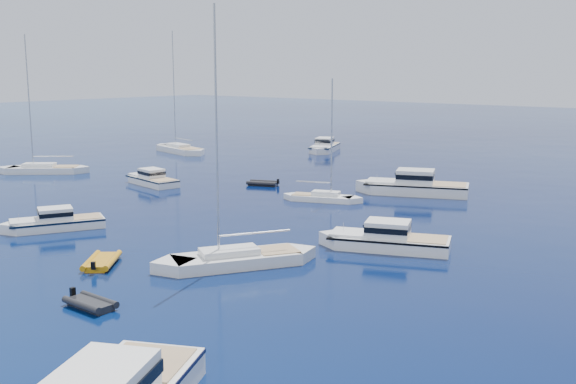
# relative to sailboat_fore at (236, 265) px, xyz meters

# --- Properties ---
(motor_cruiser_left) EXTENTS (5.75, 8.23, 2.09)m
(motor_cruiser_left) POSITION_rel_sailboat_fore_xyz_m (-17.01, -1.80, 0.00)
(motor_cruiser_left) COLOR white
(motor_cruiser_left) RESTS_ON ground
(motor_cruiser_centre) EXTENTS (9.77, 6.24, 2.46)m
(motor_cruiser_centre) POSITION_rel_sailboat_fore_xyz_m (4.97, 9.03, 0.00)
(motor_cruiser_centre) COLOR white
(motor_cruiser_centre) RESTS_ON ground
(motor_cruiser_far_l) EXTENTS (8.43, 3.84, 2.13)m
(motor_cruiser_far_l) POSITION_rel_sailboat_fore_xyz_m (-27.07, 15.68, 0.00)
(motor_cruiser_far_l) COLOR white
(motor_cruiser_far_l) RESTS_ON ground
(motor_cruiser_distant) EXTENTS (11.92, 7.72, 3.01)m
(motor_cruiser_distant) POSITION_rel_sailboat_fore_xyz_m (-3.49, 28.01, 0.00)
(motor_cruiser_distant) COLOR silver
(motor_cruiser_distant) RESTS_ON ground
(motor_cruiser_horizon) EXTENTS (6.51, 10.08, 2.54)m
(motor_cruiser_horizon) POSITION_rel_sailboat_fore_xyz_m (-30.02, 49.91, 0.00)
(motor_cruiser_horizon) COLOR white
(motor_cruiser_horizon) RESTS_ON ground
(sailboat_fore) EXTENTS (7.93, 10.84, 16.02)m
(sailboat_fore) POSITION_rel_sailboat_fore_xyz_m (0.00, 0.00, 0.00)
(sailboat_fore) COLOR silver
(sailboat_fore) RESTS_ON ground
(sailboat_mid_l) EXTENTS (10.20, 9.34, 16.17)m
(sailboat_mid_l) POSITION_rel_sailboat_fore_xyz_m (-42.82, 12.92, 0.00)
(sailboat_mid_l) COLOR white
(sailboat_mid_l) RESTS_ON ground
(sailboat_centre) EXTENTS (7.93, 4.73, 11.37)m
(sailboat_centre) POSITION_rel_sailboat_fore_xyz_m (-8.05, 19.74, 0.00)
(sailboat_centre) COLOR white
(sailboat_centre) RESTS_ON ground
(sailboat_far_l) EXTENTS (12.41, 5.64, 17.67)m
(sailboat_far_l) POSITION_rel_sailboat_fore_xyz_m (-45.32, 35.91, 0.00)
(sailboat_far_l) COLOR white
(sailboat_far_l) RESTS_ON ground
(tender_yellow) EXTENTS (3.99, 4.18, 0.95)m
(tender_yellow) POSITION_rel_sailboat_fore_xyz_m (-6.42, -5.14, 0.00)
(tender_yellow) COLOR #C4800B
(tender_yellow) RESTS_ON ground
(tender_grey_near) EXTENTS (2.99, 1.73, 0.95)m
(tender_grey_near) POSITION_rel_sailboat_fore_xyz_m (-0.54, -10.00, 0.00)
(tender_grey_near) COLOR black
(tender_grey_near) RESTS_ON ground
(tender_grey_far) EXTENTS (3.72, 2.93, 0.95)m
(tender_grey_far) POSITION_rel_sailboat_fore_xyz_m (-17.73, 22.55, 0.00)
(tender_grey_far) COLOR black
(tender_grey_far) RESTS_ON ground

